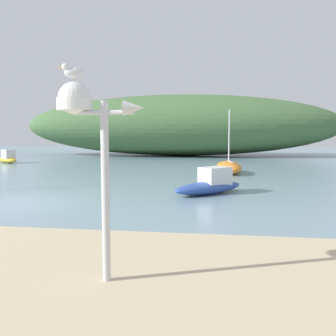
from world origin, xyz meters
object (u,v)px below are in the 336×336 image
at_px(seagull_on_radar, 73,72).
at_px(sailboat_mid_channel, 229,167).
at_px(motorboat_centre_water, 7,158).
at_px(mast_structure, 85,118).
at_px(motorboat_far_right, 211,184).

xyz_separation_m(seagull_on_radar, sailboat_mid_channel, (2.90, 17.18, -2.92)).
distance_m(seagull_on_radar, sailboat_mid_channel, 17.67).
bearing_deg(sailboat_mid_channel, motorboat_centre_water, 163.40).
distance_m(seagull_on_radar, motorboat_centre_water, 27.59).
relative_size(mast_structure, seagull_on_radar, 8.10).
relative_size(seagull_on_radar, sailboat_mid_channel, 0.09).
relative_size(mast_structure, motorboat_far_right, 0.93).
bearing_deg(motorboat_far_right, sailboat_mid_channel, 82.70).
distance_m(seagull_on_radar, motorboat_far_right, 9.93).
bearing_deg(motorboat_far_right, seagull_on_radar, -101.52).
height_order(mast_structure, sailboat_mid_channel, sailboat_mid_channel).
xyz_separation_m(mast_structure, motorboat_far_right, (1.72, 9.30, -2.25)).
relative_size(sailboat_mid_channel, motorboat_centre_water, 1.39).
distance_m(sailboat_mid_channel, motorboat_far_right, 7.94).
height_order(seagull_on_radar, motorboat_far_right, seagull_on_radar).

